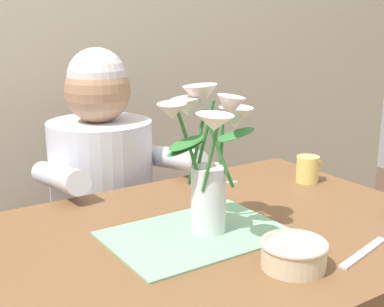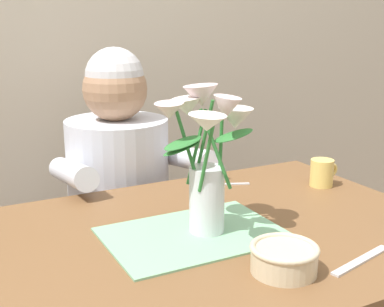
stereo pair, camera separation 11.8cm
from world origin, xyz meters
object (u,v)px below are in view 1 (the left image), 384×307
(dinner_knife, at_px, (364,252))
(ceramic_mug, at_px, (308,169))
(ceramic_bowl, at_px, (294,253))
(seated_person, at_px, (104,219))
(flower_vase, at_px, (208,148))

(dinner_knife, bearing_deg, ceramic_mug, 44.30)
(ceramic_bowl, bearing_deg, seated_person, 92.57)
(dinner_knife, bearing_deg, ceramic_bowl, 153.55)
(seated_person, bearing_deg, flower_vase, -88.01)
(flower_vase, bearing_deg, seated_person, 89.57)
(dinner_knife, relative_size, ceramic_mug, 2.04)
(flower_vase, relative_size, dinner_knife, 1.78)
(seated_person, xyz_separation_m, dinner_knife, (0.21, -0.89, 0.18))
(flower_vase, bearing_deg, ceramic_bowl, -79.81)
(flower_vase, distance_m, dinner_knife, 0.40)
(seated_person, xyz_separation_m, ceramic_mug, (0.47, -0.47, 0.22))
(seated_person, relative_size, ceramic_mug, 12.20)
(seated_person, height_order, ceramic_mug, seated_person)
(ceramic_mug, bearing_deg, flower_vase, -163.25)
(seated_person, bearing_deg, ceramic_mug, -42.81)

